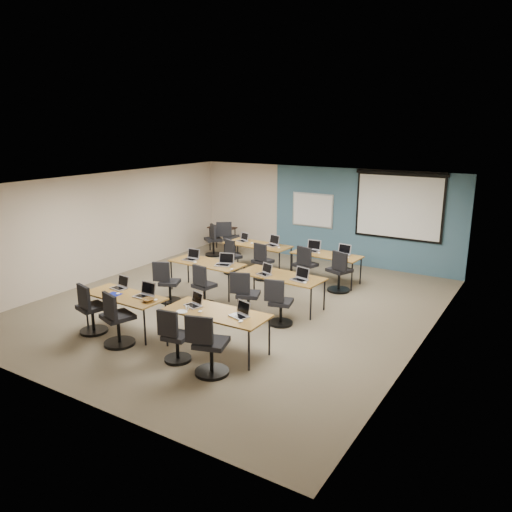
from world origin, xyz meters
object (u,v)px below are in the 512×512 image
Objects in this scene: training_table_back_right at (326,256)px; laptop_5 at (224,262)px; laptop_2 at (194,303)px; task_chair_6 at (246,299)px; spare_chair_b at (213,243)px; laptop_4 at (191,257)px; task_chair_8 at (231,259)px; training_table_front_right at (217,314)px; laptop_7 at (300,277)px; spare_chair_a at (230,242)px; task_chair_2 at (175,340)px; laptop_6 at (265,272)px; task_chair_5 at (203,289)px; training_table_back_left at (257,246)px; task_chair_7 at (279,306)px; laptop_10 at (312,248)px; training_table_mid_right at (281,277)px; task_chair_11 at (339,275)px; laptop_0 at (120,285)px; laptop_8 at (243,239)px; laptop_11 at (343,252)px; projector_screen at (399,202)px; training_table_front_left at (125,298)px; laptop_3 at (241,313)px; task_chair_0 at (91,313)px; laptop_9 at (273,243)px; task_chair_9 at (262,264)px; task_chair_1 at (117,323)px; task_chair_4 at (168,286)px; laptop_1 at (145,293)px; task_chair_10 at (305,269)px; whiteboard at (313,210)px; task_chair_3 at (209,350)px.

laptop_5 is at bearing -123.82° from training_table_back_right.
task_chair_6 is (0.10, 1.55, -0.38)m from laptop_2.
laptop_5 is at bearing -12.50° from spare_chair_b.
training_table_back_right is 2.68m from laptop_5.
laptop_4 is 1.59m from task_chair_8.
training_table_front_right is 5.58× the size of laptop_7.
spare_chair_a reaches higher than laptop_4.
laptop_6 is (-0.06, 3.05, 0.40)m from task_chair_2.
laptop_5 is at bearing 100.10° from task_chair_5.
laptop_2 is at bearing -68.50° from training_table_back_left.
laptop_7 is 0.34× the size of task_chair_7.
laptop_10 reaches higher than task_chair_7.
training_table_mid_right is 1.79m from task_chair_11.
training_table_front_right is 2.38m from laptop_0.
task_chair_5 and laptop_8 have the same top height.
laptop_4 is 3.73m from laptop_11.
training_table_front_left is (-3.21, -6.73, -1.21)m from projector_screen.
training_table_mid_right is 1.81× the size of spare_chair_a.
laptop_10 is at bearing 117.47° from laptop_3.
task_chair_2 is (1.65, -0.49, -0.29)m from training_table_front_left.
laptop_10 is at bearing 74.31° from training_table_front_left.
task_chair_0 is 0.99× the size of task_chair_11.
task_chair_8 is (-2.44, -0.63, -0.29)m from training_table_back_right.
laptop_7 is 3.09m from laptop_9.
training_table_front_right is at bearing 12.86° from laptop_2.
laptop_11 is at bearing -1.47° from laptop_10.
task_chair_7 is at bearing -78.99° from laptop_10.
task_chair_9 is at bearing 92.72° from task_chair_0.
task_chair_1 is 3.47× the size of laptop_6.
training_table_back_left is 6.10× the size of laptop_2.
task_chair_5 is at bearing -107.48° from laptop_5.
laptop_9 is (-2.80, -1.78, -1.09)m from projector_screen.
laptop_0 reaches higher than laptop_8.
spare_chair_a is 1.05× the size of spare_chair_b.
projector_screen is at bearing 66.40° from training_table_front_left.
training_table_front_right is at bearing -100.46° from projector_screen.
task_chair_8 is (-0.04, 2.57, -0.00)m from task_chair_4.
laptop_7 reaches higher than task_chair_2.
task_chair_4 is at bearing -125.26° from projector_screen.
laptop_11 is (2.01, 4.84, 0.00)m from laptop_1.
laptop_0 reaches higher than task_chair_2.
laptop_0 is 1.44m from task_chair_4.
training_table_back_right is at bearing 71.10° from task_chair_10.
laptop_9 is (-1.96, 3.15, 0.40)m from task_chair_7.
laptop_11 is at bearing 72.72° from task_chair_2.
laptop_9 is (0.41, 0.11, 0.11)m from training_table_back_left.
laptop_10 is 0.34× the size of spare_chair_a.
whiteboard is 5.33m from task_chair_4.
training_table_mid_right is 0.53m from laptop_7.
task_chair_3 is at bearing 17.48° from task_chair_1.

